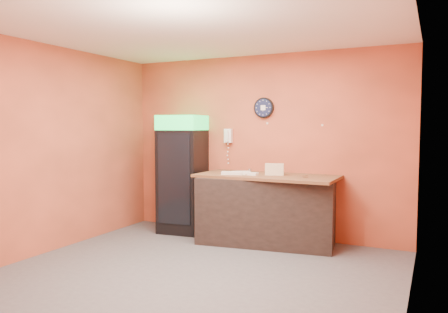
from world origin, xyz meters
The scene contains 15 objects.
floor centered at (0.00, 0.00, 0.00)m, with size 4.50×4.50×0.00m, color #47474C.
back_wall centered at (0.00, 2.00, 1.40)m, with size 4.50×0.02×2.80m, color #D55D3C.
left_wall centered at (-2.25, 0.00, 1.40)m, with size 0.02×4.00×2.80m, color #D55D3C.
right_wall centered at (2.25, 0.00, 1.40)m, with size 0.02×4.00×2.80m, color #D55D3C.
ceiling centered at (0.00, 0.00, 2.80)m, with size 4.50×4.00×0.02m, color white.
beverage_cooler centered at (-1.22, 1.61, 0.92)m, with size 0.73×0.74×1.88m.
prep_counter centered at (0.26, 1.57, 0.48)m, with size 1.92×0.86×0.96m, color black.
wall_clock centered at (0.05, 1.97, 1.99)m, with size 0.31×0.06×0.31m.
wall_phone centered at (-0.55, 1.95, 1.55)m, with size 0.12×0.11×0.22m.
butcher_paper centered at (0.26, 1.57, 0.98)m, with size 2.02×0.92×0.04m, color brown.
sub_roll_stack centered at (0.38, 1.55, 1.09)m, with size 0.28×0.16×0.17m.
wrapped_sandwich_left centered at (-0.21, 1.36, 1.02)m, with size 0.30×0.12×0.04m, color silver.
wrapped_sandwich_mid centered at (0.04, 1.43, 1.02)m, with size 0.26×0.10×0.04m, color silver.
wrapped_sandwich_right centered at (-0.14, 1.54, 1.02)m, with size 0.26×0.10×0.04m, color silver.
kitchen_tool centered at (-0.08, 1.74, 1.03)m, with size 0.06×0.06×0.06m, color silver.
Camera 1 is at (2.45, -4.35, 1.71)m, focal length 35.00 mm.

